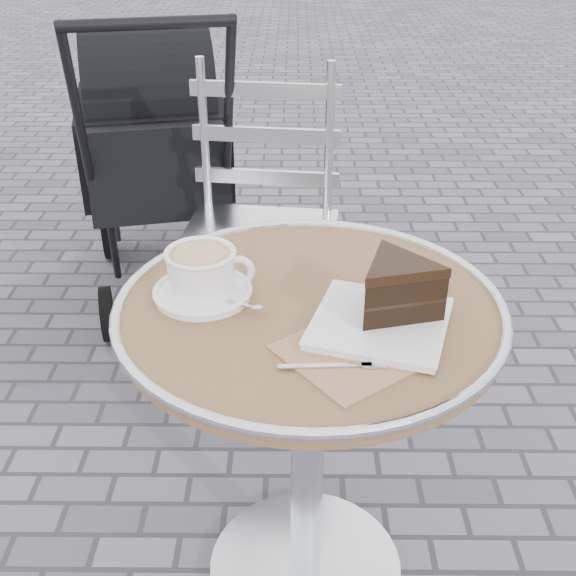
{
  "coord_description": "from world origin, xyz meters",
  "views": [
    {
      "loc": [
        -0.03,
        -1.12,
        1.42
      ],
      "look_at": [
        -0.04,
        -0.02,
        0.78
      ],
      "focal_mm": 45.0,
      "sensor_mm": 36.0,
      "label": 1
    }
  ],
  "objects_px": {
    "cake_plate_set": "(392,297)",
    "cappuccino_set": "(203,276)",
    "cafe_table": "(309,377)",
    "baby_stroller": "(156,160)",
    "bistro_chair": "(263,194)"
  },
  "relations": [
    {
      "from": "cafe_table",
      "to": "baby_stroller",
      "type": "bearing_deg",
      "value": 111.03
    },
    {
      "from": "cappuccino_set",
      "to": "baby_stroller",
      "type": "bearing_deg",
      "value": 100.56
    },
    {
      "from": "cappuccino_set",
      "to": "cake_plate_set",
      "type": "relative_size",
      "value": 0.56
    },
    {
      "from": "cappuccino_set",
      "to": "cake_plate_set",
      "type": "xyz_separation_m",
      "value": [
        0.34,
        -0.09,
        0.01
      ]
    },
    {
      "from": "cappuccino_set",
      "to": "cake_plate_set",
      "type": "height_order",
      "value": "cake_plate_set"
    },
    {
      "from": "cafe_table",
      "to": "cappuccino_set",
      "type": "distance_m",
      "value": 0.29
    },
    {
      "from": "cafe_table",
      "to": "cake_plate_set",
      "type": "relative_size",
      "value": 2.08
    },
    {
      "from": "cake_plate_set",
      "to": "bistro_chair",
      "type": "bearing_deg",
      "value": 123.47
    },
    {
      "from": "cake_plate_set",
      "to": "cappuccino_set",
      "type": "bearing_deg",
      "value": -178.12
    },
    {
      "from": "baby_stroller",
      "to": "cappuccino_set",
      "type": "bearing_deg",
      "value": -88.36
    },
    {
      "from": "cappuccino_set",
      "to": "bistro_chair",
      "type": "relative_size",
      "value": 0.21
    },
    {
      "from": "cafe_table",
      "to": "bistro_chair",
      "type": "distance_m",
      "value": 0.84
    },
    {
      "from": "baby_stroller",
      "to": "bistro_chair",
      "type": "bearing_deg",
      "value": -66.02
    },
    {
      "from": "cappuccino_set",
      "to": "bistro_chair",
      "type": "distance_m",
      "value": 0.83
    },
    {
      "from": "cappuccino_set",
      "to": "cafe_table",
      "type": "bearing_deg",
      "value": -11.7
    }
  ]
}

